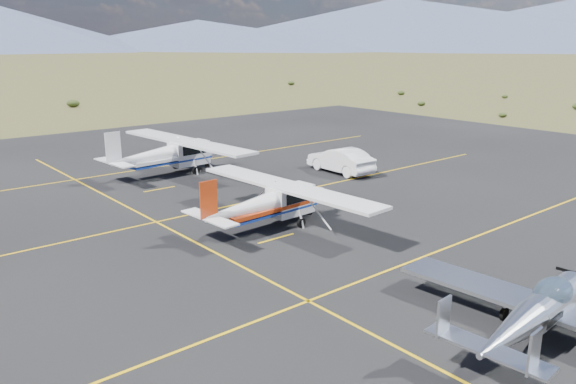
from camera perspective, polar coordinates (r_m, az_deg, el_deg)
name	(u,v)px	position (r m, az deg, el deg)	size (l,w,h in m)	color
ground	(463,274)	(22.22, 17.38, -7.94)	(1600.00, 1600.00, 0.00)	#383D1C
apron	(333,227)	(26.33, 4.59, -3.61)	(72.00, 72.00, 0.02)	black
aircraft_low_wing	(541,310)	(17.93, 24.35, -10.86)	(6.93, 9.64, 2.09)	silver
aircraft_cessna	(270,202)	(25.93, -1.84, -0.97)	(6.68, 11.13, 2.81)	white
aircraft_plain	(170,153)	(37.09, -11.92, 3.91)	(7.62, 12.67, 3.20)	white
sedan	(340,160)	(37.12, 5.35, 3.25)	(1.73, 4.96, 1.63)	white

